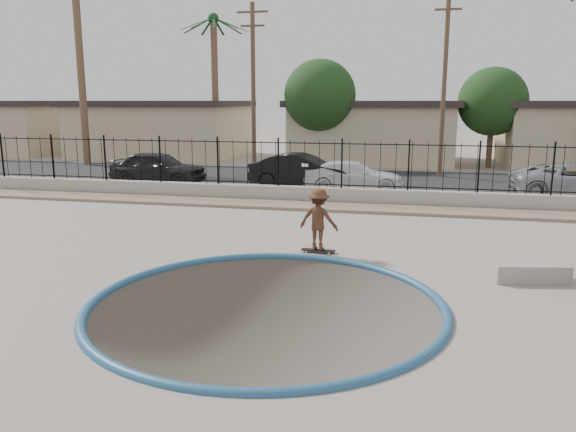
% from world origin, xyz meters
% --- Properties ---
extents(ground, '(120.00, 120.00, 2.20)m').
position_xyz_m(ground, '(0.00, 12.00, -1.10)').
color(ground, gray).
rests_on(ground, ground).
extents(bowl_pit, '(6.84, 6.84, 1.80)m').
position_xyz_m(bowl_pit, '(0.00, -1.00, 0.00)').
color(bowl_pit, '#463E35').
rests_on(bowl_pit, ground).
extents(coping_ring, '(7.04, 7.04, 0.20)m').
position_xyz_m(coping_ring, '(0.00, -1.00, 0.00)').
color(coping_ring, '#245377').
rests_on(coping_ring, ground).
extents(rock_strip, '(42.00, 1.60, 0.11)m').
position_xyz_m(rock_strip, '(0.00, 9.20, 0.06)').
color(rock_strip, '#927E60').
rests_on(rock_strip, ground).
extents(retaining_wall, '(42.00, 0.45, 0.60)m').
position_xyz_m(retaining_wall, '(0.00, 10.30, 0.30)').
color(retaining_wall, '#9E958B').
rests_on(retaining_wall, ground).
extents(fence, '(40.00, 0.04, 1.80)m').
position_xyz_m(fence, '(0.00, 10.30, 1.50)').
color(fence, black).
rests_on(fence, retaining_wall).
extents(street, '(90.00, 8.00, 0.04)m').
position_xyz_m(street, '(0.00, 17.00, 0.02)').
color(street, black).
rests_on(street, ground).
extents(house_west_far, '(10.60, 8.60, 3.90)m').
position_xyz_m(house_west_far, '(-28.00, 26.50, 1.97)').
color(house_west_far, tan).
rests_on(house_west_far, ground).
extents(house_west, '(11.60, 8.60, 3.90)m').
position_xyz_m(house_west, '(-15.00, 26.50, 1.97)').
color(house_west, tan).
rests_on(house_west, ground).
extents(house_center, '(10.60, 8.60, 3.90)m').
position_xyz_m(house_center, '(0.00, 26.50, 1.97)').
color(house_center, tan).
rests_on(house_center, ground).
extents(palm_left, '(2.30, 2.30, 11.30)m').
position_xyz_m(palm_left, '(-17.00, 20.00, 7.95)').
color(palm_left, brown).
rests_on(palm_left, ground).
extents(palm_mid, '(2.30, 2.30, 9.30)m').
position_xyz_m(palm_mid, '(-10.00, 24.00, 6.69)').
color(palm_mid, brown).
rests_on(palm_mid, ground).
extents(utility_pole_left, '(1.70, 0.24, 9.00)m').
position_xyz_m(utility_pole_left, '(-6.00, 19.00, 4.70)').
color(utility_pole_left, '#473323').
rests_on(utility_pole_left, ground).
extents(utility_pole_mid, '(1.70, 0.24, 9.50)m').
position_xyz_m(utility_pole_mid, '(4.00, 19.00, 4.96)').
color(utility_pole_mid, '#473323').
rests_on(utility_pole_mid, ground).
extents(street_tree_left, '(4.32, 4.32, 6.36)m').
position_xyz_m(street_tree_left, '(-3.00, 23.00, 4.19)').
color(street_tree_left, '#473323').
rests_on(street_tree_left, ground).
extents(street_tree_mid, '(3.96, 3.96, 5.83)m').
position_xyz_m(street_tree_mid, '(7.00, 24.00, 3.84)').
color(street_tree_mid, '#473323').
rests_on(street_tree_mid, ground).
extents(skater, '(1.12, 0.76, 1.60)m').
position_xyz_m(skater, '(0.34, 3.00, 0.80)').
color(skater, brown).
rests_on(skater, ground).
extents(skateboard, '(0.90, 0.25, 0.08)m').
position_xyz_m(skateboard, '(0.34, 3.00, 0.06)').
color(skateboard, black).
rests_on(skateboard, ground).
extents(concrete_ledge, '(1.70, 0.99, 0.40)m').
position_xyz_m(concrete_ledge, '(5.28, 1.76, 0.20)').
color(concrete_ledge, gray).
rests_on(concrete_ledge, ground).
extents(car_a, '(4.63, 2.09, 1.54)m').
position_xyz_m(car_a, '(-9.11, 13.40, 0.81)').
color(car_a, black).
rests_on(car_a, street).
extents(car_b, '(4.77, 1.95, 1.54)m').
position_xyz_m(car_b, '(-2.20, 13.56, 0.81)').
color(car_b, black).
rests_on(car_b, street).
extents(car_c, '(4.56, 2.17, 1.28)m').
position_xyz_m(car_c, '(0.13, 13.40, 0.68)').
color(car_c, white).
rests_on(car_c, street).
extents(car_d, '(5.12, 2.67, 1.38)m').
position_xyz_m(car_d, '(9.12, 13.71, 0.72)').
color(car_d, '#9EA2A7').
rests_on(car_d, street).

